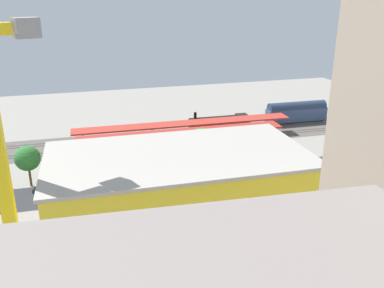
# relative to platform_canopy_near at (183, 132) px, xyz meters

# --- Properties ---
(ground_plane) EXTENTS (156.19, 156.19, 0.00)m
(ground_plane) POSITION_rel_platform_canopy_near_xyz_m (0.50, 12.04, -4.31)
(ground_plane) COLOR gray
(ground_plane) RESTS_ON ground
(rail_bed) EXTENTS (97.90, 16.39, 0.01)m
(rail_bed) POSITION_rel_platform_canopy_near_xyz_m (0.50, -8.88, -4.31)
(rail_bed) COLOR #5B544C
(rail_bed) RESTS_ON ground
(street_asphalt) EXTENTS (97.79, 11.06, 0.01)m
(street_asphalt) POSITION_rel_platform_canopy_near_xyz_m (0.50, 15.21, -4.31)
(street_asphalt) COLOR #2D2D33
(street_asphalt) RESTS_ON ground
(track_rails) EXTENTS (97.60, 9.96, 0.12)m
(track_rails) POSITION_rel_platform_canopy_near_xyz_m (0.50, -8.88, -4.13)
(track_rails) COLOR #9E9EA8
(track_rails) RESTS_ON ground
(platform_canopy_near) EXTENTS (45.11, 5.71, 4.56)m
(platform_canopy_near) POSITION_rel_platform_canopy_near_xyz_m (0.00, 0.00, 0.00)
(platform_canopy_near) COLOR #A82D23
(platform_canopy_near) RESTS_ON ground
(platform_canopy_far) EXTENTS (51.52, 5.50, 4.23)m
(platform_canopy_far) POSITION_rel_platform_canopy_near_xyz_m (-2.33, -6.95, -0.29)
(platform_canopy_far) COLOR #B73328
(platform_canopy_far) RESTS_ON ground
(locomotive) EXTENTS (16.77, 3.02, 5.00)m
(locomotive) POSITION_rel_platform_canopy_near_xyz_m (-13.43, -12.05, -2.52)
(locomotive) COLOR black
(locomotive) RESTS_ON ground
(passenger_coach) EXTENTS (16.70, 3.47, 5.82)m
(passenger_coach) POSITION_rel_platform_canopy_near_xyz_m (-34.52, -12.05, -1.28)
(passenger_coach) COLOR black
(passenger_coach) RESTS_ON ground
(parked_car_0) EXTENTS (4.11, 1.90, 1.82)m
(parked_car_0) POSITION_rel_platform_canopy_near_xyz_m (-25.46, 18.26, -3.51)
(parked_car_0) COLOR black
(parked_car_0) RESTS_ON ground
(parked_car_1) EXTENTS (4.18, 2.00, 1.58)m
(parked_car_1) POSITION_rel_platform_canopy_near_xyz_m (-17.70, 18.97, -3.61)
(parked_car_1) COLOR black
(parked_car_1) RESTS_ON ground
(parked_car_2) EXTENTS (4.28, 1.94, 1.64)m
(parked_car_2) POSITION_rel_platform_canopy_near_xyz_m (-9.57, 18.99, -3.58)
(parked_car_2) COLOR black
(parked_car_2) RESTS_ON ground
(parked_car_3) EXTENTS (4.45, 2.05, 1.53)m
(parked_car_3) POSITION_rel_platform_canopy_near_xyz_m (-1.58, 18.49, -3.62)
(parked_car_3) COLOR black
(parked_car_3) RESTS_ON ground
(parked_car_4) EXTENTS (4.28, 1.79, 1.72)m
(parked_car_4) POSITION_rel_platform_canopy_near_xyz_m (6.94, 18.40, -3.56)
(parked_car_4) COLOR black
(parked_car_4) RESTS_ON ground
(construction_building) EXTENTS (31.05, 16.65, 14.12)m
(construction_building) POSITION_rel_platform_canopy_near_xyz_m (10.22, 37.10, 2.75)
(construction_building) COLOR yellow
(construction_building) RESTS_ON ground
(construction_roof_slab) EXTENTS (31.66, 17.27, 0.40)m
(construction_roof_slab) POSITION_rel_platform_canopy_near_xyz_m (10.22, 37.10, 10.01)
(construction_roof_slab) COLOR #ADA89E
(construction_roof_slab) RESTS_ON construction_building
(box_truck_0) EXTENTS (8.73, 2.76, 3.25)m
(box_truck_0) POSITION_rel_platform_canopy_near_xyz_m (6.87, 24.29, -2.69)
(box_truck_0) COLOR black
(box_truck_0) RESTS_ON ground
(box_truck_1) EXTENTS (9.38, 2.59, 3.67)m
(box_truck_1) POSITION_rel_platform_canopy_near_xyz_m (8.98, 23.85, -2.54)
(box_truck_1) COLOR black
(box_truck_1) RESTS_ON ground
(box_truck_2) EXTENTS (9.90, 3.01, 3.27)m
(box_truck_2) POSITION_rel_platform_canopy_near_xyz_m (18.87, 24.06, -2.69)
(box_truck_2) COLOR black
(box_truck_2) RESTS_ON ground
(street_tree_0) EXTENTS (5.83, 5.83, 7.64)m
(street_tree_0) POSITION_rel_platform_canopy_near_xyz_m (9.02, 10.23, 0.40)
(street_tree_0) COLOR brown
(street_tree_0) RESTS_ON ground
(street_tree_1) EXTENTS (4.93, 4.93, 7.87)m
(street_tree_1) POSITION_rel_platform_canopy_near_xyz_m (19.10, 9.51, 1.06)
(street_tree_1) COLOR brown
(street_tree_1) RESTS_ON ground
(street_tree_2) EXTENTS (4.52, 4.52, 7.59)m
(street_tree_2) POSITION_rel_platform_canopy_near_xyz_m (20.00, 9.75, 0.99)
(street_tree_2) COLOR brown
(street_tree_2) RESTS_ON ground
(street_tree_3) EXTENTS (4.48, 4.48, 7.61)m
(street_tree_3) POSITION_rel_platform_canopy_near_xyz_m (30.67, 9.50, 1.03)
(street_tree_3) COLOR brown
(street_tree_3) RESTS_ON ground
(street_tree_4) EXTENTS (5.93, 5.93, 8.40)m
(street_tree_4) POSITION_rel_platform_canopy_near_xyz_m (-1.02, 10.72, 1.12)
(street_tree_4) COLOR brown
(street_tree_4) RESTS_ON ground
(traffic_light) EXTENTS (0.50, 0.36, 6.81)m
(traffic_light) POSITION_rel_platform_canopy_near_xyz_m (-12.84, 19.78, 0.18)
(traffic_light) COLOR #333333
(traffic_light) RESTS_ON ground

